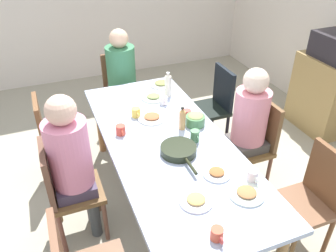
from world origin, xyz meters
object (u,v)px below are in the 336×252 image
(cup_0, at_px, (187,114))
(microwave, at_px, (336,47))
(chair_4, at_px, (254,141))
(cup_1, at_px, (121,130))
(plate_5, at_px, (161,84))
(serving_pan, at_px, (179,150))
(plate_0, at_px, (196,200))
(cup_3, at_px, (252,176))
(person_0, at_px, (122,72))
(cup_2, at_px, (164,101))
(chair_0, at_px, (121,87))
(bottle_1, at_px, (168,85))
(plate_3, at_px, (153,97))
(person_4, at_px, (249,121))
(plate_4, at_px, (246,193))
(cup_4, at_px, (136,112))
(chair_1, at_px, (214,103))
(person_5, at_px, (71,158))
(cup_5, at_px, (217,234))
(cup_6, at_px, (195,136))
(chair_6, at_px, (54,135))
(plate_1, at_px, (152,117))
(plate_2, at_px, (217,173))
(chair_5, at_px, (65,188))
(side_cabinet, at_px, (323,95))
(bottle_0, at_px, (182,119))
(dining_table, at_px, (168,148))
(bowl_0, at_px, (195,120))
(chair_3, at_px, (312,196))

(cup_0, height_order, microwave, microwave)
(chair_4, relative_size, cup_1, 7.81)
(plate_5, relative_size, serving_pan, 0.56)
(plate_0, xyz_separation_m, cup_3, (-0.04, 0.45, 0.03))
(person_0, xyz_separation_m, cup_2, (0.86, 0.19, 0.02))
(chair_0, xyz_separation_m, cup_3, (2.20, 0.37, 0.26))
(cup_1, distance_m, bottle_1, 0.80)
(cup_2, bearing_deg, plate_3, -159.29)
(person_4, bearing_deg, cup_1, -102.48)
(plate_3, relative_size, plate_4, 0.97)
(cup_0, bearing_deg, cup_4, -114.27)
(person_4, height_order, plate_0, person_4)
(chair_1, bearing_deg, bottle_1, -86.49)
(chair_1, relative_size, person_5, 0.70)
(person_0, xyz_separation_m, cup_0, (1.17, 0.30, 0.02))
(serving_pan, height_order, cup_4, cup_4)
(chair_1, xyz_separation_m, cup_1, (0.53, -1.18, 0.26))
(chair_0, distance_m, cup_5, 2.56)
(chair_4, xyz_separation_m, serving_pan, (0.17, -0.84, 0.24))
(plate_3, xyz_separation_m, cup_6, (0.81, 0.07, 0.04))
(chair_6, height_order, plate_1, chair_6)
(plate_2, bearing_deg, plate_5, 174.55)
(plate_1, bearing_deg, serving_pan, 2.61)
(person_0, xyz_separation_m, chair_5, (1.45, -0.86, -0.23))
(plate_5, height_order, cup_3, cup_3)
(plate_4, distance_m, side_cabinet, 2.38)
(bottle_0, bearing_deg, cup_4, -137.74)
(chair_5, xyz_separation_m, cup_3, (0.66, 1.22, 0.26))
(cup_1, bearing_deg, dining_table, 53.58)
(plate_4, height_order, cup_2, cup_2)
(dining_table, height_order, person_5, person_5)
(cup_4, bearing_deg, serving_pan, 12.70)
(person_5, height_order, serving_pan, person_5)
(chair_4, height_order, cup_2, chair_4)
(cup_2, bearing_deg, plate_4, 2.91)
(plate_4, xyz_separation_m, serving_pan, (-0.58, -0.24, 0.02))
(dining_table, xyz_separation_m, cup_6, (0.07, 0.21, 0.12))
(cup_1, xyz_separation_m, bottle_1, (-0.50, 0.62, 0.08))
(chair_4, height_order, person_5, person_5)
(plate_3, bearing_deg, cup_2, 20.71)
(chair_5, relative_size, serving_pan, 1.95)
(chair_5, xyz_separation_m, side_cabinet, (-0.58, 3.07, -0.06))
(bowl_0, distance_m, bottle_1, 0.60)
(chair_3, height_order, cup_5, chair_3)
(bottle_0, xyz_separation_m, bottle_1, (-0.61, 0.11, 0.02))
(person_0, distance_m, chair_3, 2.40)
(bottle_1, bearing_deg, microwave, 85.18)
(cup_3, xyz_separation_m, bottle_1, (-1.40, -0.07, 0.07))
(plate_5, distance_m, cup_3, 1.66)
(plate_4, relative_size, serving_pan, 0.52)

